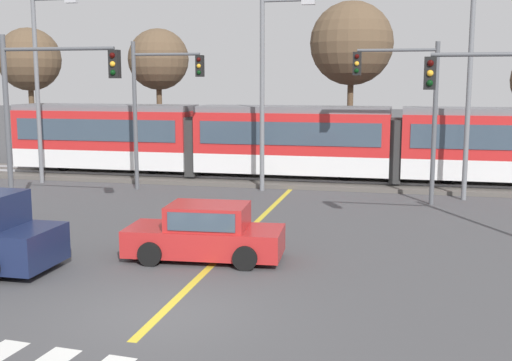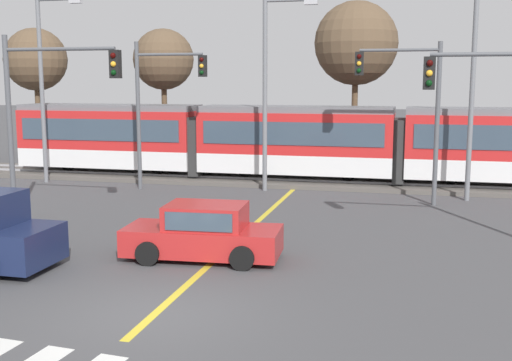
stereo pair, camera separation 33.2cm
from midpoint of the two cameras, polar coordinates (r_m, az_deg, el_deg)
ground_plane at (r=13.73m, az=-8.28°, el=-11.65°), size 200.00×200.00×0.00m
track_bed at (r=30.44m, az=4.32°, el=-0.04°), size 120.00×4.00×0.18m
rail_near at (r=29.72m, az=4.09°, el=0.02°), size 120.00×0.08×0.10m
rail_far at (r=31.13m, az=4.54°, el=0.42°), size 120.00×0.08×0.10m
light_rail_tram at (r=30.24m, az=3.90°, el=3.64°), size 28.00×2.64×3.43m
lane_centre_line at (r=20.24m, az=-0.67°, el=-4.81°), size 0.20×17.26×0.01m
sedan_crossing at (r=17.41m, az=-4.17°, el=-4.75°), size 4.30×2.12×1.52m
traffic_light_far_right at (r=25.48m, az=13.89°, el=7.15°), size 3.25×0.38×6.25m
traffic_light_far_left at (r=28.29m, az=-8.23°, el=7.52°), size 3.25×0.38×6.46m
traffic_light_mid_left at (r=22.63m, az=-17.83°, el=6.87°), size 4.25×0.38×6.31m
street_lamp_west at (r=31.64m, az=-17.93°, el=8.67°), size 2.31×0.28×8.63m
street_lamp_centre at (r=27.77m, az=1.61°, el=8.78°), size 2.34×0.28×8.31m
street_lamp_east at (r=26.92m, az=19.58°, el=9.17°), size 2.50×0.28×9.09m
bare_tree_far_west at (r=41.52m, az=-18.78°, el=10.11°), size 3.75×3.75×7.93m
bare_tree_west at (r=38.32m, az=-7.98°, el=10.56°), size 3.53×3.53×7.78m
bare_tree_east at (r=34.85m, az=9.16°, el=11.92°), size 4.39×4.39×8.93m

